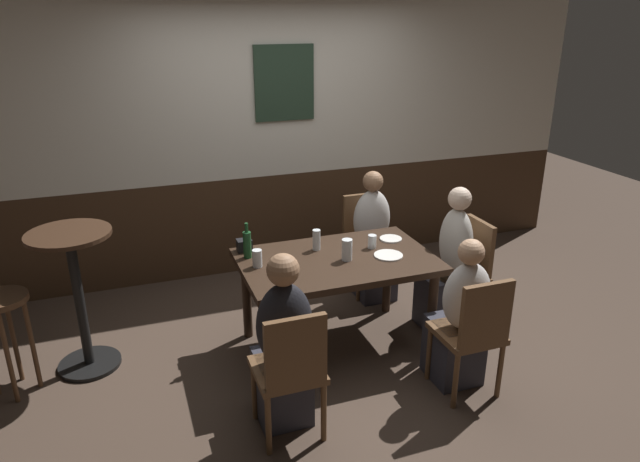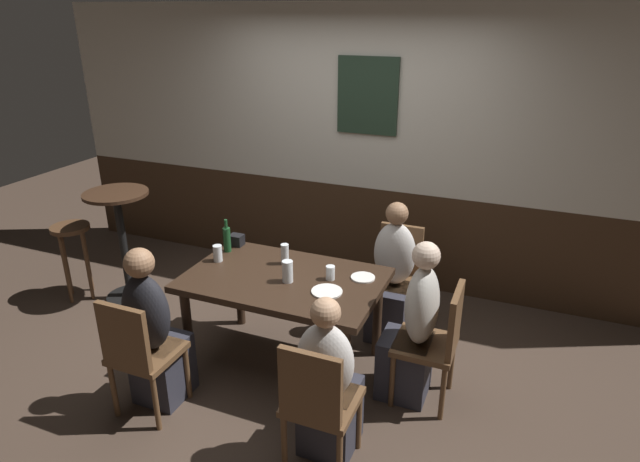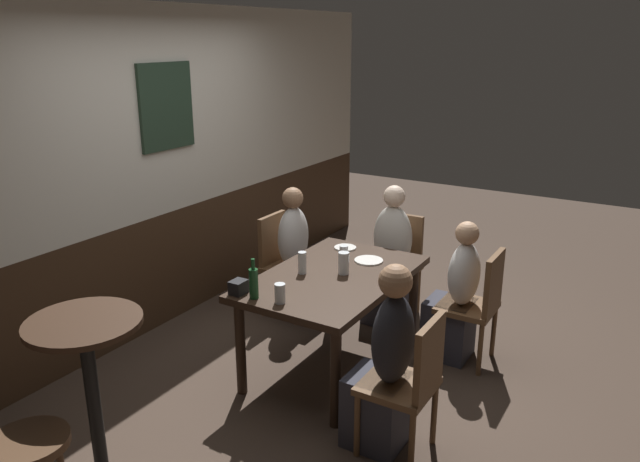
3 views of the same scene
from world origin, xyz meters
TOP-DOWN VIEW (x-y plane):
  - ground_plane at (0.00, 0.00)m, footprint 12.00×12.00m
  - wall_back at (0.00, 1.65)m, footprint 6.40×0.13m
  - dining_table at (0.00, 0.00)m, footprint 1.42×0.90m
  - chair_right_far at (0.62, 0.87)m, footprint 0.40×0.40m
  - chair_left_near at (-0.62, -0.87)m, footprint 0.40×0.40m
  - chair_head_east at (1.12, 0.00)m, footprint 0.40×0.40m
  - chair_right_near at (0.62, -0.87)m, footprint 0.40×0.40m
  - person_right_far at (0.62, 0.70)m, footprint 0.34×0.37m
  - person_left_near at (-0.62, -0.70)m, footprint 0.34×0.37m
  - person_head_east at (0.96, 0.00)m, footprint 0.37×0.34m
  - person_right_near at (0.62, -0.70)m, footprint 0.34×0.37m
  - pint_glass_pale at (0.32, 0.09)m, footprint 0.06×0.06m
  - pint_glass_amber at (-0.09, 0.20)m, footprint 0.06×0.06m
  - tumbler_short at (-0.58, 0.05)m, footprint 0.07×0.07m
  - tumbler_water at (0.06, -0.05)m, footprint 0.08×0.08m
  - beer_bottle_green at (-0.61, 0.24)m, footprint 0.06×0.06m
  - plate_white_large at (0.37, -0.09)m, footprint 0.21×0.21m
  - plate_white_small at (0.54, 0.20)m, footprint 0.17×0.17m
  - condiment_caddy at (-0.61, 0.37)m, footprint 0.11×0.09m
  - side_bar_table at (-1.80, 0.36)m, footprint 0.56×0.56m
  - bar_stool at (-2.25, 0.21)m, footprint 0.34×0.34m

SIDE VIEW (x-z plane):
  - ground_plane at x=0.00m, z-range 0.00..0.00m
  - person_right_near at x=0.62m, z-range -0.09..0.99m
  - person_right_far at x=0.62m, z-range -0.09..1.05m
  - person_left_near at x=-0.62m, z-range -0.09..1.08m
  - person_head_east at x=0.96m, z-range -0.09..1.08m
  - chair_right_far at x=0.62m, z-range 0.06..0.94m
  - chair_left_near at x=-0.62m, z-range 0.06..0.94m
  - chair_head_east at x=1.12m, z-range 0.06..0.94m
  - chair_right_near at x=0.62m, z-range 0.06..0.94m
  - bar_stool at x=-2.25m, z-range 0.20..0.92m
  - side_bar_table at x=-1.80m, z-range 0.09..1.14m
  - dining_table at x=0.00m, z-range 0.28..1.02m
  - plate_white_large at x=0.37m, z-range 0.74..0.75m
  - plate_white_small at x=0.54m, z-range 0.74..0.75m
  - condiment_caddy at x=-0.61m, z-range 0.74..0.83m
  - pint_glass_pale at x=0.32m, z-range 0.73..0.84m
  - tumbler_short at x=-0.58m, z-range 0.73..0.86m
  - pint_glass_amber at x=-0.09m, z-range 0.73..0.89m
  - tumbler_water at x=0.06m, z-range 0.73..0.89m
  - beer_bottle_green at x=-0.61m, z-range 0.71..0.98m
  - wall_back at x=0.00m, z-range 0.00..2.60m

